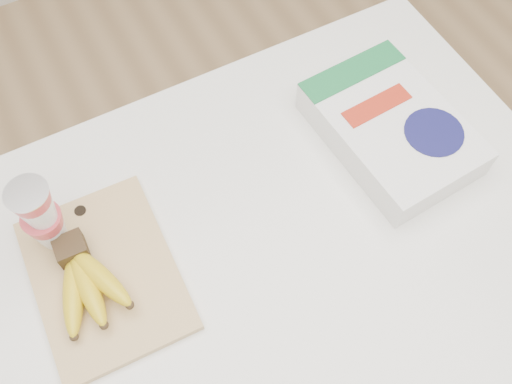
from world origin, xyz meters
TOP-DOWN VIEW (x-y plane):
  - room at (0.00, 0.00)m, footprint 4.00×4.00m
  - table at (0.00, 0.00)m, footprint 1.27×0.84m
  - cutting_board at (-0.17, 0.11)m, footprint 0.23×0.31m
  - bananas at (-0.20, 0.10)m, footprint 0.13×0.17m
  - yogurt_stack at (-0.22, 0.21)m, footprint 0.07×0.07m
  - cereal_box at (0.38, 0.12)m, footprint 0.23×0.32m

SIDE VIEW (x-z plane):
  - table at x=0.00m, z-range 0.00..0.95m
  - cutting_board at x=-0.17m, z-range 0.95..0.96m
  - cereal_box at x=0.38m, z-range 0.95..1.02m
  - bananas at x=-0.20m, z-range 0.96..1.01m
  - yogurt_stack at x=-0.22m, z-range 0.97..1.12m
  - room at x=0.00m, z-range -0.65..3.35m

